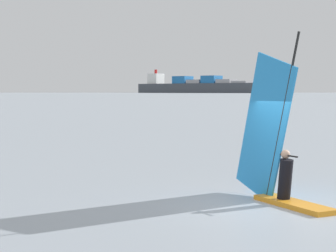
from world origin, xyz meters
The scene contains 3 objects.
ground_plane centered at (0.00, 0.00, 0.00)m, with size 4000.00×4000.00×0.00m, color #9EA8B2.
windsurfer centered at (0.09, 0.64, 1.07)m, with size 2.73×2.97×4.25m.
cargo_ship centered at (-182.31, 788.12, 9.54)m, with size 192.09×96.43×34.20m.
Camera 1 is at (1.37, -13.97, 2.75)m, focal length 62.83 mm.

